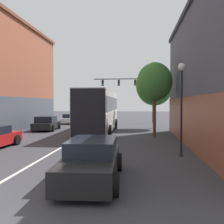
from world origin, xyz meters
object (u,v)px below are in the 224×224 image
street_lamp (182,97)px  bus (99,109)px  parked_car_left_far (71,119)px  street_tree_near (155,82)px  hatchback_foreground (92,161)px  street_tree_far (155,85)px  traffic_signal_gantry (133,88)px  parked_car_left_mid (46,123)px

street_lamp → bus: bearing=119.2°
parked_car_left_far → street_tree_near: 16.39m
bus → hatchback_foreground: 14.56m
parked_car_left_far → bus: bearing=-154.9°
hatchback_foreground → parked_car_left_far: bearing=14.2°
hatchback_foreground → parked_car_left_far: 25.39m
street_lamp → street_tree_near: size_ratio=0.79×
bus → street_tree_far: (5.15, 4.42, 2.42)m
bus → hatchback_foreground: size_ratio=2.51×
parked_car_left_far → street_tree_far: 12.39m
traffic_signal_gantry → street_tree_near: 14.97m
bus → traffic_signal_gantry: (2.73, 12.34, 2.56)m
hatchback_foreground → traffic_signal_gantry: bearing=-3.8°
parked_car_left_far → street_lamp: size_ratio=0.92×
parked_car_left_mid → bus: bearing=-111.3°
street_tree_near → street_tree_far: street_tree_far is taller
parked_car_left_far → street_tree_far: bearing=-120.7°
parked_car_left_mid → parked_car_left_far: bearing=-6.4°
parked_car_left_mid → parked_car_left_far: size_ratio=1.08×
traffic_signal_gantry → street_lamp: size_ratio=1.77×
bus → hatchback_foreground: bearing=-173.4°
street_lamp → street_tree_far: street_tree_far is taller
street_lamp → street_tree_near: 7.62m
parked_car_left_far → street_tree_near: size_ratio=0.73×
parked_car_left_mid → parked_car_left_far: (0.18, 8.45, -0.05)m
traffic_signal_gantry → street_tree_far: bearing=-73.0°
parked_car_left_mid → street_lamp: street_lamp is taller
hatchback_foreground → street_tree_near: size_ratio=0.80×
hatchback_foreground → parked_car_left_far: (-7.11, 24.38, -0.07)m
traffic_signal_gantry → street_tree_near: bearing=-82.3°
hatchback_foreground → street_lamp: bearing=-41.8°
hatchback_foreground → street_lamp: street_lamp is taller
traffic_signal_gantry → street_tree_far: street_tree_far is taller
hatchback_foreground → street_tree_far: (3.25, 18.79, 3.81)m
bus → parked_car_left_mid: size_ratio=2.55×
parked_car_left_mid → parked_car_left_far: 8.46m
parked_car_left_mid → street_lamp: bearing=-141.6°
traffic_signal_gantry → street_lamp: (2.84, -22.29, -1.70)m
hatchback_foreground → traffic_signal_gantry: 27.01m
bus → parked_car_left_far: 11.38m
bus → street_lamp: size_ratio=2.54×
bus → parked_car_left_far: bus is taller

